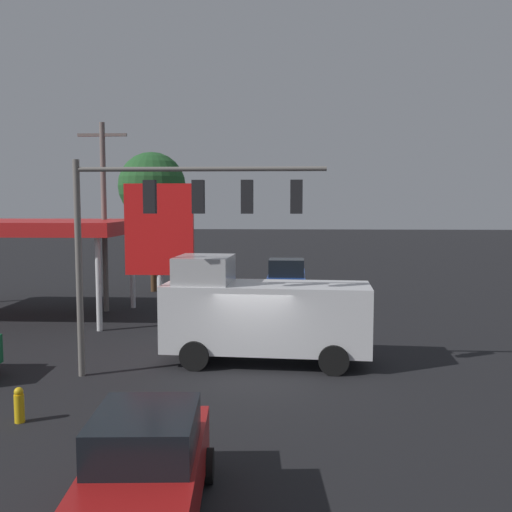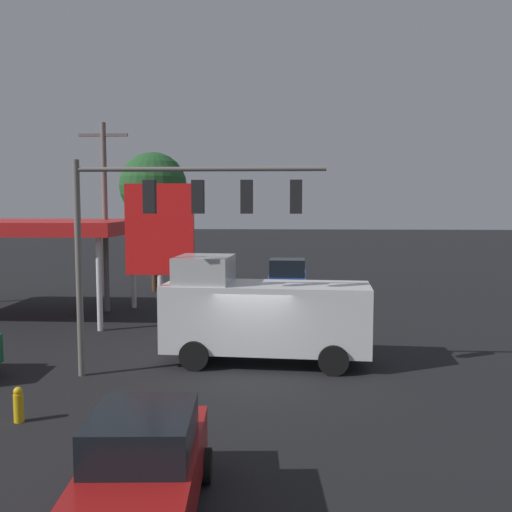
% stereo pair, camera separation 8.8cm
% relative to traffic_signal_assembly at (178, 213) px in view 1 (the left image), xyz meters
% --- Properties ---
extents(ground_plane, '(200.00, 200.00, 0.00)m').
position_rel_traffic_signal_assembly_xyz_m(ground_plane, '(-2.22, -0.52, -5.04)').
color(ground_plane, black).
extents(traffic_signal_assembly, '(7.59, 0.43, 6.65)m').
position_rel_traffic_signal_assembly_xyz_m(traffic_signal_assembly, '(0.00, 0.00, 0.00)').
color(traffic_signal_assembly, slate).
rests_on(traffic_signal_assembly, ground).
extents(utility_pole, '(2.40, 0.26, 9.23)m').
position_rel_traffic_signal_assembly_xyz_m(utility_pole, '(5.64, -10.52, -0.14)').
color(utility_pole, slate).
rests_on(utility_pole, ground).
extents(gas_station_canopy, '(11.90, 6.55, 4.55)m').
position_rel_traffic_signal_assembly_xyz_m(gas_station_canopy, '(9.90, -8.85, -0.83)').
color(gas_station_canopy, red).
rests_on(gas_station_canopy, ground).
extents(price_sign, '(2.70, 0.27, 6.10)m').
position_rel_traffic_signal_assembly_xyz_m(price_sign, '(1.71, -5.08, -0.88)').
color(price_sign, silver).
rests_on(price_sign, ground).
extents(sedan_far, '(2.29, 4.51, 1.93)m').
position_rel_traffic_signal_assembly_xyz_m(sedan_far, '(-0.94, 8.05, -4.09)').
color(sedan_far, maroon).
rests_on(sedan_far, ground).
extents(pickup_parked, '(2.35, 5.24, 2.40)m').
position_rel_traffic_signal_assembly_xyz_m(pickup_parked, '(-3.30, -13.76, -3.93)').
color(pickup_parked, navy).
rests_on(pickup_parked, ground).
extents(delivery_truck, '(6.93, 2.90, 3.58)m').
position_rel_traffic_signal_assembly_xyz_m(delivery_truck, '(-2.43, -1.73, -3.34)').
color(delivery_truck, silver).
rests_on(delivery_truck, ground).
extents(street_tree, '(4.01, 4.01, 8.39)m').
position_rel_traffic_signal_assembly_xyz_m(street_tree, '(4.76, -16.95, 1.30)').
color(street_tree, '#4C331E').
rests_on(street_tree, ground).
extents(fire_hydrant, '(0.24, 0.24, 0.88)m').
position_rel_traffic_signal_assembly_xyz_m(fire_hydrant, '(3.25, 3.82, -4.60)').
color(fire_hydrant, gold).
rests_on(fire_hydrant, ground).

